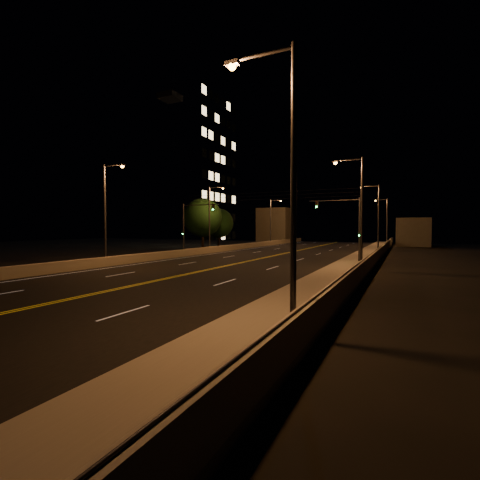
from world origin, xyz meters
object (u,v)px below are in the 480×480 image
at_px(streetlight_1, 359,206).
at_px(streetlight_6, 272,219).
at_px(streetlight_5, 211,215).
at_px(streetlight_0, 286,170).
at_px(traffic_signal_right, 349,223).
at_px(tree_1, 219,223).
at_px(building_tower, 170,173).
at_px(tree_0, 203,218).
at_px(streetlight_3, 386,219).
at_px(streetlight_4, 107,208).
at_px(traffic_signal_left, 190,224).
at_px(streetlight_2, 376,214).

height_order(streetlight_1, streetlight_6, same).
height_order(streetlight_5, streetlight_6, same).
height_order(streetlight_1, streetlight_5, same).
xyz_separation_m(streetlight_0, traffic_signal_right, (-1.49, 25.13, -1.33)).
xyz_separation_m(streetlight_6, tree_1, (-4.58, -14.47, -1.03)).
height_order(building_tower, tree_0, building_tower).
xyz_separation_m(streetlight_6, building_tower, (-20.15, -7.38, 9.87)).
xyz_separation_m(building_tower, tree_0, (16.43, -13.86, -10.10)).
bearing_deg(streetlight_3, tree_0, -131.26).
bearing_deg(tree_0, streetlight_3, 48.74).
bearing_deg(streetlight_3, traffic_signal_right, -92.15).
bearing_deg(traffic_signal_right, streetlight_4, -148.76).
bearing_deg(streetlight_4, building_tower, 118.73).
bearing_deg(streetlight_3, streetlight_6, -160.83).
xyz_separation_m(streetlight_0, building_tower, (-41.61, 49.78, 9.87)).
xyz_separation_m(streetlight_3, streetlight_4, (-21.46, -51.60, 0.00)).
distance_m(streetlight_0, traffic_signal_right, 25.21).
xyz_separation_m(traffic_signal_left, building_tower, (-21.23, 24.65, 11.20)).
bearing_deg(tree_0, streetlight_6, 80.07).
relative_size(streetlight_5, building_tower, 0.30).
distance_m(streetlight_3, tree_1, 34.06).
xyz_separation_m(streetlight_4, tree_0, (-3.72, 22.90, -0.23)).
bearing_deg(streetlight_0, streetlight_2, 90.00).
distance_m(streetlight_0, building_tower, 65.63).
bearing_deg(traffic_signal_left, tree_0, 114.02).
distance_m(streetlight_4, streetlight_6, 44.14).
height_order(streetlight_3, streetlight_6, same).
distance_m(streetlight_2, traffic_signal_left, 25.13).
xyz_separation_m(traffic_signal_right, tree_0, (-23.69, 10.78, 1.10)).
relative_size(streetlight_4, tree_0, 1.14).
bearing_deg(streetlight_0, streetlight_3, 90.00).
bearing_deg(traffic_signal_left, streetlight_1, -15.27).
height_order(streetlight_3, traffic_signal_left, streetlight_3).
relative_size(streetlight_0, tree_0, 1.14).
xyz_separation_m(streetlight_5, building_tower, (-20.15, 17.64, 9.87)).
distance_m(streetlight_1, tree_0, 30.02).
height_order(streetlight_4, tree_1, streetlight_4).
height_order(streetlight_0, tree_1, streetlight_0).
bearing_deg(tree_1, streetlight_1, -41.60).
bearing_deg(building_tower, traffic_signal_right, -31.57).
distance_m(building_tower, tree_0, 23.75).
bearing_deg(traffic_signal_left, streetlight_6, 91.94).
relative_size(streetlight_0, streetlight_1, 1.00).
relative_size(streetlight_0, streetlight_2, 1.00).
relative_size(streetlight_4, traffic_signal_right, 1.44).
bearing_deg(tree_1, streetlight_6, 72.43).
xyz_separation_m(streetlight_4, traffic_signal_left, (1.09, 12.11, -1.33)).
bearing_deg(streetlight_0, tree_1, 121.38).
relative_size(streetlight_0, traffic_signal_left, 1.44).
relative_size(streetlight_2, traffic_signal_left, 1.44).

